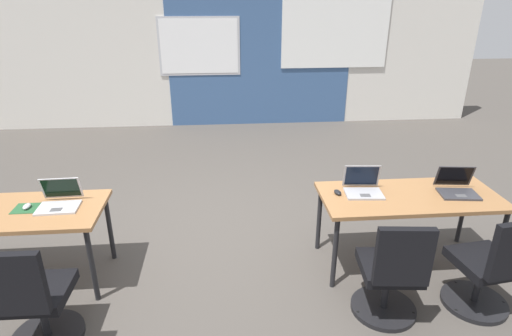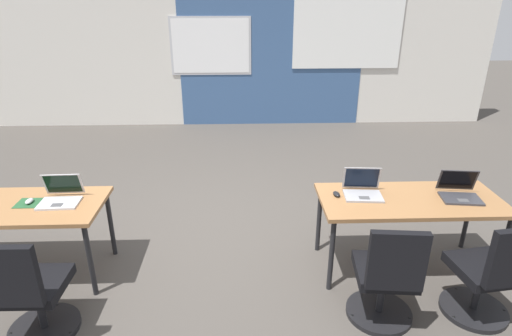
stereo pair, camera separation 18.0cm
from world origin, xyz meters
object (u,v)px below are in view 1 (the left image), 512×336
(mouse_near_right_inner, at_px, (338,192))
(chair_near_right_end, at_px, (489,272))
(chair_near_right_inner, at_px, (391,278))
(laptop_near_right_end, at_px, (457,188))
(desk_near_right, at_px, (409,201))
(mouse_near_left_inner, at_px, (27,206))
(laptop_near_right_inner, at_px, (363,187))
(desk_near_left, at_px, (6,217))
(laptop_near_left_inner, at_px, (59,201))
(chair_near_left_inner, at_px, (35,304))

(mouse_near_right_inner, xyz_separation_m, chair_near_right_end, (1.03, -0.77, -0.36))
(chair_near_right_end, bearing_deg, mouse_near_right_inner, -44.08)
(chair_near_right_inner, distance_m, laptop_near_right_end, 1.17)
(mouse_near_right_inner, bearing_deg, desk_near_right, -6.47)
(mouse_near_left_inner, bearing_deg, chair_near_right_inner, -13.97)
(laptop_near_right_inner, xyz_separation_m, chair_near_right_inner, (0.00, -0.79, -0.39))
(desk_near_left, bearing_deg, mouse_near_left_inner, 7.83)
(desk_near_left, bearing_deg, chair_near_right_end, -10.12)
(laptop_near_left_inner, bearing_deg, mouse_near_right_inner, -1.38)
(chair_near_right_end, xyz_separation_m, mouse_near_left_inner, (-3.71, 0.72, 0.36))
(desk_near_right, height_order, laptop_near_right_end, laptop_near_right_end)
(laptop_near_right_inner, height_order, mouse_near_right_inner, laptop_near_right_inner)
(laptop_near_right_inner, bearing_deg, mouse_near_left_inner, -174.03)
(chair_near_right_inner, xyz_separation_m, laptop_near_left_inner, (-2.65, 0.75, 0.39))
(mouse_near_left_inner, bearing_deg, laptop_near_right_inner, 1.23)
(desk_near_right, bearing_deg, laptop_near_left_inner, 179.06)
(chair_near_left_inner, bearing_deg, mouse_near_right_inner, -159.43)
(laptop_near_left_inner, relative_size, chair_near_left_inner, 0.37)
(laptop_near_left_inner, distance_m, mouse_near_left_inner, 0.26)
(desk_near_left, relative_size, chair_near_left_inner, 1.74)
(mouse_near_right_inner, distance_m, chair_near_right_inner, 0.89)
(chair_near_right_inner, bearing_deg, chair_near_right_end, -173.79)
(mouse_near_right_inner, bearing_deg, laptop_near_right_end, -3.28)
(chair_near_right_inner, distance_m, chair_near_left_inner, 2.61)
(laptop_near_right_end, bearing_deg, chair_near_right_inner, -132.69)
(chair_near_left_inner, bearing_deg, chair_near_right_inner, -177.47)
(desk_near_right, bearing_deg, chair_near_right_inner, -120.20)
(desk_near_right, distance_m, laptop_near_right_inner, 0.43)
(mouse_near_left_inner, relative_size, chair_near_left_inner, 0.11)
(desk_near_right, height_order, mouse_near_left_inner, mouse_near_left_inner)
(laptop_near_left_inner, height_order, mouse_near_left_inner, laptop_near_left_inner)
(laptop_near_right_inner, height_order, chair_near_right_end, laptop_near_right_inner)
(mouse_near_right_inner, relative_size, chair_near_left_inner, 0.12)
(laptop_near_right_inner, bearing_deg, chair_near_right_end, -39.62)
(laptop_near_right_inner, bearing_deg, desk_near_left, -173.65)
(laptop_near_right_inner, xyz_separation_m, laptop_near_right_end, (0.85, -0.08, -0.00))
(desk_near_left, height_order, laptop_near_right_end, laptop_near_right_end)
(mouse_near_right_inner, bearing_deg, chair_near_right_end, -36.59)
(laptop_near_right_inner, xyz_separation_m, mouse_near_left_inner, (-2.91, -0.06, -0.03))
(chair_near_right_inner, height_order, laptop_near_left_inner, laptop_near_left_inner)
(laptop_near_right_end, bearing_deg, laptop_near_left_inner, -173.47)
(laptop_near_left_inner, bearing_deg, laptop_near_right_end, -2.57)
(desk_near_right, relative_size, chair_near_right_end, 1.74)
(desk_near_right, height_order, chair_near_right_inner, chair_near_right_inner)
(laptop_near_right_end, bearing_deg, desk_near_left, -172.67)
(mouse_near_right_inner, relative_size, chair_near_right_end, 0.12)
(chair_near_right_end, bearing_deg, chair_near_left_inner, -6.07)
(laptop_near_right_end, bearing_deg, chair_near_right_end, -86.74)
(chair_near_right_end, xyz_separation_m, chair_near_left_inner, (-3.41, -0.08, 0.00))
(mouse_near_right_inner, xyz_separation_m, mouse_near_left_inner, (-2.68, -0.05, 0.00))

